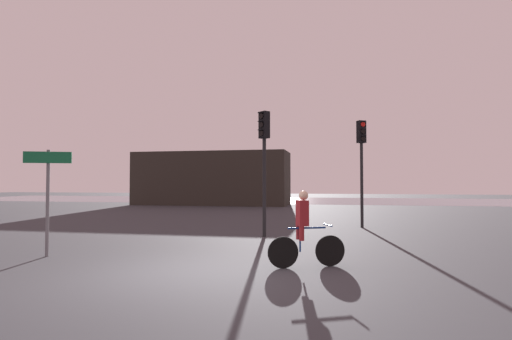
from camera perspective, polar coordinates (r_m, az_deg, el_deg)
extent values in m
plane|color=#333338|center=(8.21, -10.94, -14.39)|extent=(120.00, 120.00, 0.00)
cube|color=slate|center=(41.68, 7.54, -4.31)|extent=(80.00, 16.00, 0.01)
cube|color=#2D2823|center=(33.17, -6.34, -1.22)|extent=(12.61, 4.00, 4.32)
cylinder|color=black|center=(16.62, 14.87, -2.10)|extent=(0.12, 0.12, 3.41)
cube|color=black|center=(16.75, 14.81, 5.29)|extent=(0.40, 0.36, 0.90)
cylinder|color=red|center=(16.67, 15.05, 6.33)|extent=(0.18, 0.12, 0.19)
cube|color=black|center=(16.67, 15.08, 6.71)|extent=(0.22, 0.20, 0.02)
cylinder|color=black|center=(16.63, 15.06, 5.34)|extent=(0.18, 0.12, 0.19)
cube|color=black|center=(16.63, 15.09, 5.72)|extent=(0.22, 0.20, 0.02)
cylinder|color=black|center=(16.60, 15.06, 4.35)|extent=(0.18, 0.12, 0.19)
cube|color=black|center=(16.59, 15.10, 4.73)|extent=(0.22, 0.20, 0.02)
cylinder|color=black|center=(13.30, 1.19, -2.50)|extent=(0.12, 0.12, 3.28)
cube|color=black|center=(13.44, 1.19, 6.46)|extent=(0.40, 0.39, 0.90)
cylinder|color=black|center=(13.40, 0.75, 7.74)|extent=(0.17, 0.14, 0.19)
cube|color=black|center=(13.40, 0.69, 8.21)|extent=(0.22, 0.21, 0.02)
cylinder|color=black|center=(13.35, 0.75, 6.51)|extent=(0.17, 0.14, 0.19)
cube|color=black|center=(13.36, 0.69, 6.99)|extent=(0.22, 0.21, 0.02)
cylinder|color=black|center=(13.31, 0.75, 5.28)|extent=(0.17, 0.14, 0.19)
cube|color=black|center=(13.31, 0.69, 5.75)|extent=(0.22, 0.21, 0.02)
cylinder|color=slate|center=(11.00, -27.62, -4.19)|extent=(0.08, 0.08, 2.60)
cube|color=#116038|center=(10.96, -27.62, 1.61)|extent=(1.03, 0.45, 0.28)
cylinder|color=black|center=(8.89, 10.54, -11.27)|extent=(0.62, 0.31, 0.66)
cylinder|color=black|center=(8.54, 3.89, -11.68)|extent=(0.62, 0.31, 0.66)
cylinder|color=navy|center=(8.63, 7.27, -8.21)|extent=(0.78, 0.38, 0.04)
cylinder|color=navy|center=(8.61, 6.32, -9.74)|extent=(0.04, 0.04, 0.55)
cylinder|color=navy|center=(8.79, 10.21, -7.75)|extent=(0.21, 0.43, 0.03)
cylinder|color=maroon|center=(8.48, 6.53, -7.99)|extent=(0.11, 0.11, 0.60)
cylinder|color=maroon|center=(8.67, 6.10, -7.86)|extent=(0.11, 0.11, 0.60)
cube|color=maroon|center=(8.57, 6.62, -6.11)|extent=(0.30, 0.36, 0.54)
sphere|color=beige|center=(8.56, 6.81, -3.64)|extent=(0.20, 0.20, 0.20)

